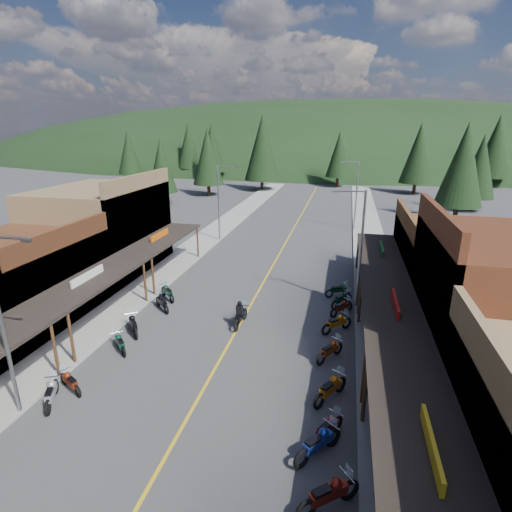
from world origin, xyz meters
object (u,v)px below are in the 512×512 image
Objects in this scene: shop_west_2 at (18,281)px; bike_east_12 at (338,289)px; shop_west_3 at (104,229)px; bike_west_7 at (120,342)px; pine_5 at (496,147)px; bike_east_6 at (327,428)px; streetlight_3 at (355,192)px; bike_west_8 at (133,324)px; shop_east_3 at (455,264)px; pine_7 at (188,146)px; pine_8 at (161,166)px; bike_west_9 at (162,302)px; bike_east_11 at (342,298)px; pine_9 at (480,167)px; rider_on_bike at (241,315)px; pine_1 at (212,148)px; bike_east_9 at (337,322)px; pine_10 at (208,156)px; streetlight_2 at (359,245)px; pedestrian_east_b at (375,286)px; pedestrian_east_a at (404,449)px; bike_east_5 at (318,442)px; shop_east_2 at (509,309)px; bike_west_10 at (167,291)px; bike_east_10 at (342,307)px; pine_0 at (129,152)px; bike_west_6 at (70,381)px; pine_2 at (262,148)px; streetlight_1 at (220,200)px; pine_11 at (463,165)px; pine_4 at (419,153)px; bike_east_8 at (330,349)px; bike_east_4 at (329,493)px.

bike_east_12 is at bearing 22.00° from shop_west_2.
bike_west_7 is at bearing -55.26° from shop_west_3.
bike_east_6 is at bearing -110.18° from pine_5.
streetlight_3 reaches higher than bike_west_8.
shop_east_3 is 79.38m from pine_7.
pine_8 is at bearing -150.26° from pine_5.
bike_east_11 is at bearing -30.95° from bike_west_9.
pine_8 is at bearing -168.73° from bike_east_12.
pine_9 is 47.97m from rider_on_bike.
bike_east_9 is at bearing -65.54° from pine_1.
pine_10 is (-4.22, 38.70, 3.27)m from shop_west_3.
shop_west_3 is 4.93× the size of bike_east_9.
shop_west_3 is at bearing 170.96° from streetlight_2.
pine_1 is at bearing 152.02° from bike_east_11.
bike_west_7 is at bearing -168.21° from bike_east_6.
pine_5 is at bearing 16.33° from bike_west_7.
bike_west_8 reaches higher than bike_west_7.
pedestrian_east_b is at bearing 111.54° from bike_east_6.
pedestrian_east_a is (30.50, -45.60, -4.99)m from pine_8.
pine_8 is 45.64m from bike_east_9.
rider_on_bike is at bearing 159.28° from bike_east_5.
shop_east_2 is 5.08× the size of bike_west_10.
bike_east_10 is 1.02× the size of bike_east_12.
streetlight_2 is 71.59m from pine_0.
bike_west_6 is 0.95× the size of bike_east_10.
pine_2 is 7.34× the size of bike_west_7.
bike_west_8 is at bearing -124.44° from pine_9.
streetlight_1 is 0.74× the size of pine_9.
streetlight_2 is at bearing -11.69° from bike_west_8.
pine_2 is at bearing 45.00° from pine_10.
streetlight_1 is 36.30m from pine_2.
bike_west_6 is at bearing -62.78° from pine_0.
pine_11 is (38.00, -12.00, 0.40)m from pine_10.
streetlight_3 is (-6.83, 28.30, 0.94)m from shop_east_2.
bike_west_6 is (12.04, -54.19, -6.24)m from pine_10.
bike_west_8 is (7.88, -0.27, -1.91)m from shop_west_2.
streetlight_3 is at bearing -58.81° from pine_2.
pine_4 reaches higher than bike_east_8.
pine_0 is 1.02× the size of pine_9.
shop_west_3 is 1.00× the size of shop_east_2.
shop_east_3 is 22.05m from bike_west_8.
bike_east_8 is at bearing -64.17° from pine_10.
pedestrian_east_a is at bearing 38.41° from bike_east_5.
pine_10 is at bearing -67.50° from pedestrian_east_b.
bike_west_7 is (8.18, -2.25, -1.99)m from shop_west_2.
bike_east_6 is at bearing -141.42° from shop_east_2.
rider_on_bike reaches higher than bike_east_4.
pine_0 is at bearing 128.11° from rider_on_bike.
shop_west_2 reaches higher than bike_west_6.
bike_east_6 is (-1.13, -12.65, -3.88)m from streetlight_2.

